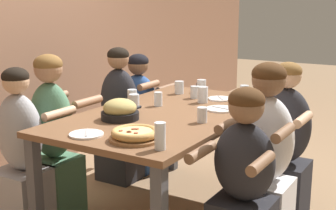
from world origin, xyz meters
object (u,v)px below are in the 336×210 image
at_px(drinking_glass_g, 179,88).
at_px(diner_near_midright, 284,151).
at_px(empty_plate_a, 86,134).
at_px(diner_far_midleft, 53,142).
at_px(drinking_glass_c, 244,93).
at_px(drinking_glass_h, 201,87).
at_px(diner_near_midleft, 243,189).
at_px(drinking_glass_a, 132,98).
at_px(diner_far_midright, 120,120).
at_px(drinking_glass_e, 203,96).
at_px(drinking_glass_f, 160,137).
at_px(cocktail_glass_blue, 195,93).
at_px(empty_plate_c, 220,99).
at_px(pizza_board_main, 135,134).
at_px(skillet_bowl, 120,110).
at_px(drinking_glass_b, 202,116).
at_px(drinking_glass_d, 158,100).
at_px(empty_plate_b, 221,109).
at_px(drinking_glass_i, 134,102).
at_px(diner_far_right, 139,117).
at_px(diner_far_left, 22,159).

relative_size(drinking_glass_g, diner_near_midright, 0.09).
height_order(empty_plate_a, diner_far_midleft, diner_far_midleft).
bearing_deg(drinking_glass_c, drinking_glass_h, 82.71).
bearing_deg(diner_near_midleft, drinking_glass_a, -21.72).
bearing_deg(diner_far_midright, drinking_glass_h, 29.87).
height_order(drinking_glass_e, drinking_glass_f, drinking_glass_f).
bearing_deg(cocktail_glass_blue, empty_plate_c, -73.82).
relative_size(pizza_board_main, skillet_bowl, 0.81).
xyz_separation_m(drinking_glass_b, diner_near_midleft, (-0.26, -0.40, -0.33)).
bearing_deg(drinking_glass_b, drinking_glass_g, 38.69).
bearing_deg(drinking_glass_f, drinking_glass_a, 43.20).
distance_m(drinking_glass_d, diner_near_midright, 0.98).
relative_size(drinking_glass_b, drinking_glass_h, 0.92).
height_order(skillet_bowl, drinking_glass_c, skillet_bowl).
xyz_separation_m(cocktail_glass_blue, diner_near_midright, (-0.15, -0.80, -0.31)).
relative_size(empty_plate_b, drinking_glass_i, 2.03).
height_order(drinking_glass_d, diner_near_midright, diner_near_midright).
relative_size(skillet_bowl, diner_far_midleft, 0.31).
distance_m(skillet_bowl, drinking_glass_h, 1.11).
height_order(drinking_glass_h, diner_far_right, diner_far_right).
bearing_deg(cocktail_glass_blue, drinking_glass_b, -148.62).
xyz_separation_m(cocktail_glass_blue, diner_far_midleft, (-0.92, 0.68, -0.28)).
bearing_deg(empty_plate_a, drinking_glass_b, -36.00).
height_order(skillet_bowl, diner_far_midright, diner_far_midright).
relative_size(pizza_board_main, drinking_glass_f, 2.01).
distance_m(drinking_glass_h, diner_far_right, 0.71).
height_order(cocktail_glass_blue, diner_near_midleft, diner_near_midleft).
relative_size(pizza_board_main, drinking_glass_c, 2.76).
bearing_deg(pizza_board_main, drinking_glass_d, 23.73).
xyz_separation_m(drinking_glass_f, diner_near_midright, (1.12, -0.34, -0.33)).
relative_size(drinking_glass_f, drinking_glass_g, 1.38).
height_order(pizza_board_main, diner_far_left, diner_far_left).
xyz_separation_m(drinking_glass_b, diner_far_left, (-0.56, 1.08, -0.32)).
distance_m(empty_plate_c, diner_far_right, 0.94).
bearing_deg(drinking_glass_h, diner_far_right, 95.31).
bearing_deg(drinking_glass_f, diner_far_right, 38.10).
xyz_separation_m(empty_plate_b, drinking_glass_g, (0.36, 0.55, 0.04)).
bearing_deg(drinking_glass_g, diner_near_midright, -103.70).
xyz_separation_m(skillet_bowl, drinking_glass_c, (1.05, -0.45, -0.01)).
xyz_separation_m(empty_plate_c, drinking_glass_e, (-0.17, 0.07, 0.05)).
relative_size(empty_plate_c, drinking_glass_e, 1.54).
height_order(drinking_glass_e, diner_far_midleft, diner_far_midleft).
bearing_deg(drinking_glass_b, drinking_glass_i, 81.25).
distance_m(skillet_bowl, drinking_glass_f, 0.70).
relative_size(drinking_glass_b, diner_far_left, 0.09).
height_order(drinking_glass_f, drinking_glass_i, drinking_glass_f).
bearing_deg(diner_far_midright, diner_far_right, 90.00).
distance_m(drinking_glass_d, drinking_glass_i, 0.20).
distance_m(skillet_bowl, empty_plate_a, 0.41).
relative_size(drinking_glass_h, diner_far_right, 0.10).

